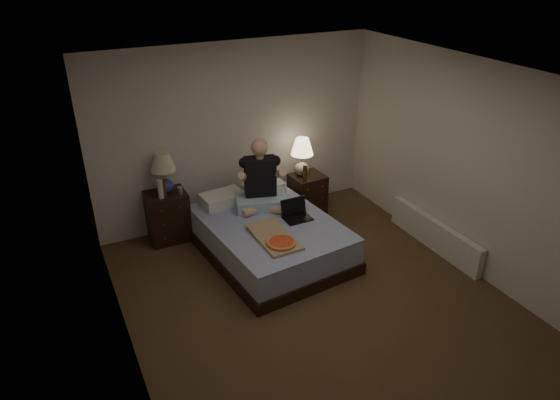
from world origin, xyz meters
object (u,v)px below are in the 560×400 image
beer_bottle_left (164,188)px  laptop (298,211)px  bed (270,238)px  nightstand_right (307,194)px  person (261,174)px  radiator (434,234)px  water_bottle (160,189)px  pizza_box (281,243)px  beer_bottle_right (305,172)px  nightstand_left (168,216)px  lamp_right (302,157)px  soda_can (180,191)px  lamp_left (164,173)px

beer_bottle_left → laptop: (1.41, -0.98, -0.19)m
bed → nightstand_right: 1.25m
person → radiator: person is taller
water_bottle → pizza_box: 1.77m
beer_bottle_right → person: person is taller
beer_bottle_left → person: person is taller
bed → nightstand_left: nightstand_left is taller
lamp_right → water_bottle: lamp_right is taller
soda_can → nightstand_right: bearing=-2.5°
lamp_right → radiator: 2.09m
beer_bottle_left → beer_bottle_right: beer_bottle_left is taller
laptop → beer_bottle_left: bearing=145.0°
lamp_right → pizza_box: 1.79m
pizza_box → lamp_right: bearing=52.5°
soda_can → radiator: bearing=-30.3°
lamp_right → person: person is taller
beer_bottle_left → lamp_left: bearing=67.5°
nightstand_left → person: 1.39m
bed → nightstand_right: size_ratio=3.22×
lamp_left → lamp_right: 1.95m
lamp_left → nightstand_right: bearing=-5.7°
lamp_right → radiator: size_ratio=0.35×
bed → person: (0.07, 0.41, 0.71)m
pizza_box → radiator: size_ratio=0.47×
nightstand_left → beer_bottle_right: (1.92, -0.31, 0.38)m
bed → soda_can: soda_can is taller
beer_bottle_right → lamp_right: bearing=76.7°
person → pizza_box: person is taller
lamp_left → person: 1.24m
lamp_right → beer_bottle_right: size_ratio=2.43×
beer_bottle_left → beer_bottle_right: (1.94, -0.21, -0.08)m
bed → soda_can: size_ratio=19.30×
nightstand_right → pizza_box: nightstand_right is taller
lamp_left → water_bottle: bearing=-126.5°
laptop → nightstand_right: bearing=53.9°
laptop → nightstand_left: bearing=141.8°
nightstand_left → radiator: 3.53m
lamp_left → lamp_right: (1.94, -0.14, -0.08)m
water_bottle → person: bearing=-20.3°
lamp_left → water_bottle: 0.22m
nightstand_right → lamp_left: lamp_left is taller
beer_bottle_right → laptop: (-0.53, -0.77, -0.11)m
lamp_right → beer_bottle_right: bearing=-103.3°
nightstand_left → pizza_box: bearing=-58.9°
bed → beer_bottle_right: size_ratio=8.39×
bed → beer_bottle_right: (0.87, 0.67, 0.47)m
lamp_left → lamp_right: size_ratio=1.00×
soda_can → pizza_box: soda_can is taller
soda_can → radiator: 3.36m
bed → nightstand_left: (-1.05, 0.98, 0.10)m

